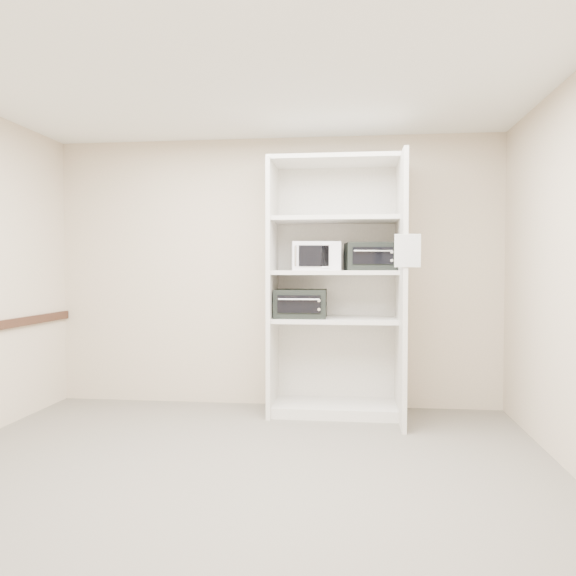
# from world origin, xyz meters

# --- Properties ---
(floor) EXTENTS (4.50, 4.00, 0.01)m
(floor) POSITION_xyz_m (0.00, 0.00, 0.00)
(floor) COLOR #625C52
(floor) RESTS_ON ground
(ceiling) EXTENTS (4.50, 4.00, 0.01)m
(ceiling) POSITION_xyz_m (0.00, 0.00, 2.70)
(ceiling) COLOR white
(wall_back) EXTENTS (4.50, 0.02, 2.70)m
(wall_back) POSITION_xyz_m (0.00, 2.00, 1.35)
(wall_back) COLOR beige
(wall_back) RESTS_ON ground
(wall_front) EXTENTS (4.50, 0.02, 2.70)m
(wall_front) POSITION_xyz_m (0.00, -2.00, 1.35)
(wall_front) COLOR beige
(wall_front) RESTS_ON ground
(shelving_unit) EXTENTS (1.24, 0.92, 2.42)m
(shelving_unit) POSITION_xyz_m (0.67, 1.70, 1.13)
(shelving_unit) COLOR beige
(shelving_unit) RESTS_ON floor
(microwave) EXTENTS (0.49, 0.40, 0.27)m
(microwave) POSITION_xyz_m (0.43, 1.70, 1.50)
(microwave) COLOR white
(microwave) RESTS_ON shelving_unit
(toaster_oven_upper) EXTENTS (0.49, 0.40, 0.26)m
(toaster_oven_upper) POSITION_xyz_m (0.94, 1.72, 1.50)
(toaster_oven_upper) COLOR black
(toaster_oven_upper) RESTS_ON shelving_unit
(toaster_oven_lower) EXTENTS (0.49, 0.37, 0.27)m
(toaster_oven_lower) POSITION_xyz_m (0.29, 1.66, 1.05)
(toaster_oven_lower) COLOR black
(toaster_oven_lower) RESTS_ON shelving_unit
(paper_sign) EXTENTS (0.21, 0.02, 0.27)m
(paper_sign) POSITION_xyz_m (1.23, 1.07, 1.54)
(paper_sign) COLOR white
(paper_sign) RESTS_ON shelving_unit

